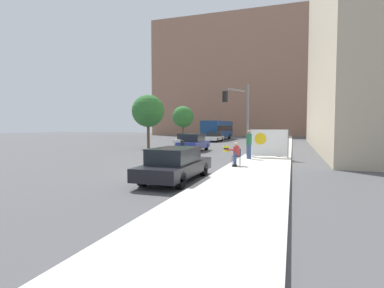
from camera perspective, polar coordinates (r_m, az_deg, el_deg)
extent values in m
plane|color=#4F4F51|center=(13.99, -2.49, -5.77)|extent=(160.00, 160.00, 0.00)
cube|color=beige|center=(28.02, 15.08, -1.11)|extent=(3.27, 90.00, 0.15)
cube|color=#936B56|center=(74.22, 13.29, 12.38)|extent=(52.00, 12.00, 27.79)
cube|color=tan|center=(34.34, 31.19, 16.66)|extent=(10.00, 32.00, 20.76)
cylinder|color=#474C56|center=(15.85, 7.65, -3.30)|extent=(0.03, 0.03, 0.47)
cylinder|color=#474C56|center=(15.79, 8.97, -3.33)|extent=(0.03, 0.03, 0.47)
cylinder|color=#474C56|center=(16.22, 7.90, -3.15)|extent=(0.03, 0.03, 0.47)
cylinder|color=#474C56|center=(16.15, 9.19, -3.18)|extent=(0.03, 0.03, 0.47)
cube|color=navy|center=(15.98, 8.44, -2.36)|extent=(0.40, 0.40, 0.02)
cube|color=navy|center=(16.14, 8.56, -1.59)|extent=(0.40, 0.02, 0.38)
cylinder|color=#334775|center=(15.81, 8.34, -2.05)|extent=(0.18, 0.42, 0.18)
cylinder|color=#334775|center=(15.64, 8.19, -3.39)|extent=(0.16, 0.16, 0.47)
cube|color=black|center=(15.61, 8.14, -4.10)|extent=(0.20, 0.28, 0.10)
cylinder|color=#B23333|center=(15.98, 8.46, -1.38)|extent=(0.34, 0.34, 0.52)
sphere|color=tan|center=(15.95, 8.48, -0.06)|extent=(0.22, 0.22, 0.22)
cylinder|color=#B23333|center=(15.96, 7.26, -1.09)|extent=(0.45, 0.09, 0.09)
cube|color=yellow|center=(15.99, 6.55, -0.90)|extent=(0.36, 0.02, 0.33)
cube|color=black|center=(15.98, 6.54, -0.91)|extent=(0.27, 0.01, 0.08)
cylinder|color=#334775|center=(19.50, 10.78, -1.45)|extent=(0.28, 0.28, 0.89)
cylinder|color=#236642|center=(19.45, 10.80, 0.89)|extent=(0.34, 0.34, 0.71)
sphere|color=tan|center=(19.43, 10.82, 2.28)|extent=(0.23, 0.23, 0.23)
cylinder|color=black|center=(21.34, 16.11, -1.14)|extent=(0.28, 0.28, 0.87)
cylinder|color=navy|center=(21.30, 16.15, 0.94)|extent=(0.34, 0.34, 0.69)
sphere|color=tan|center=(21.28, 16.17, 2.17)|extent=(0.23, 0.23, 0.23)
cylinder|color=slate|center=(20.54, 10.98, 0.14)|extent=(0.06, 0.06, 1.86)
cylinder|color=slate|center=(20.36, 17.86, 0.01)|extent=(0.06, 0.06, 1.86)
cube|color=white|center=(20.41, 14.41, 0.22)|extent=(2.46, 0.02, 1.76)
cylinder|color=yellow|center=(20.43, 12.90, 0.98)|extent=(0.77, 0.01, 0.77)
cylinder|color=slate|center=(22.06, 10.56, 4.54)|extent=(0.16, 0.16, 5.07)
cylinder|color=slate|center=(22.81, 8.41, 10.15)|extent=(1.02, 1.93, 0.11)
cube|color=black|center=(23.40, 6.31, 8.96)|extent=(0.40, 0.40, 0.84)
sphere|color=green|center=(23.38, 6.30, 8.28)|extent=(0.18, 0.18, 0.18)
cube|color=black|center=(12.30, -3.07, -4.60)|extent=(1.73, 4.72, 0.49)
cube|color=black|center=(12.07, -3.41, -2.15)|extent=(1.49, 2.46, 0.60)
cylinder|color=black|center=(13.96, -3.73, -4.47)|extent=(0.22, 0.64, 0.64)
cylinder|color=black|center=(13.46, 2.24, -4.76)|extent=(0.22, 0.64, 0.64)
cylinder|color=black|center=(11.33, -9.39, -6.35)|extent=(0.22, 0.64, 0.64)
cylinder|color=black|center=(10.72, -2.21, -6.87)|extent=(0.22, 0.64, 0.64)
cube|color=navy|center=(26.65, 0.33, -0.16)|extent=(1.80, 4.33, 0.59)
cube|color=black|center=(26.46, 0.22, 1.19)|extent=(1.55, 2.25, 0.68)
cylinder|color=black|center=(28.19, -0.34, -0.46)|extent=(0.22, 0.64, 0.64)
cylinder|color=black|center=(27.72, 2.76, -0.53)|extent=(0.22, 0.64, 0.64)
cylinder|color=black|center=(25.67, -2.29, -0.85)|extent=(0.22, 0.64, 0.64)
cylinder|color=black|center=(25.15, 1.09, -0.94)|extent=(0.22, 0.64, 0.64)
cube|color=white|center=(33.57, -0.76, 0.52)|extent=(1.84, 4.45, 0.52)
cube|color=black|center=(33.38, -0.86, 1.49)|extent=(1.58, 2.31, 0.62)
cylinder|color=black|center=(35.15, -1.26, 0.31)|extent=(0.22, 0.64, 0.64)
cylinder|color=black|center=(34.63, 1.26, 0.26)|extent=(0.22, 0.64, 0.64)
cylinder|color=black|center=(32.57, -2.91, 0.06)|extent=(0.22, 0.64, 0.64)
cylinder|color=black|center=(32.01, -0.21, 0.00)|extent=(0.22, 0.64, 0.64)
cube|color=white|center=(42.72, 4.23, 1.13)|extent=(1.80, 4.66, 0.51)
cube|color=black|center=(42.52, 4.17, 1.87)|extent=(1.55, 2.42, 0.61)
cylinder|color=black|center=(44.32, 3.71, 0.95)|extent=(0.22, 0.64, 0.64)
cylinder|color=black|center=(43.95, 5.69, 0.92)|extent=(0.22, 0.64, 0.64)
cylinder|color=black|center=(41.54, 2.68, 0.79)|extent=(0.22, 0.64, 0.64)
cylinder|color=black|center=(41.14, 4.79, 0.75)|extent=(0.22, 0.64, 0.64)
cube|color=navy|center=(49.05, 4.97, 2.84)|extent=(2.58, 11.73, 2.60)
cube|color=black|center=(49.04, 4.97, 3.01)|extent=(2.60, 11.15, 0.85)
cylinder|color=black|center=(52.88, 4.70, 1.56)|extent=(0.30, 1.04, 1.04)
cylinder|color=black|center=(52.38, 7.12, 1.53)|extent=(0.30, 1.04, 1.04)
cylinder|color=black|center=(45.85, 2.51, 1.29)|extent=(0.30, 1.04, 1.04)
cylinder|color=black|center=(45.27, 5.28, 1.25)|extent=(0.30, 1.04, 1.04)
cube|color=black|center=(22.10, -1.82, -1.13)|extent=(0.24, 0.91, 0.32)
cylinder|color=black|center=(22.03, -1.87, -0.27)|extent=(0.28, 0.28, 0.54)
sphere|color=black|center=(22.01, -1.87, 0.47)|extent=(0.24, 0.24, 0.24)
cylinder|color=black|center=(22.82, -1.15, -1.43)|extent=(0.10, 0.60, 0.60)
cylinder|color=black|center=(21.40, -2.53, -1.76)|extent=(0.10, 0.60, 0.60)
cylinder|color=brown|center=(30.60, -8.32, 1.67)|extent=(0.28, 0.28, 2.63)
sphere|color=#2D6B2D|center=(30.62, -8.36, 6.26)|extent=(3.26, 3.26, 3.26)
cylinder|color=brown|center=(42.26, -1.73, 2.10)|extent=(0.28, 0.28, 2.50)
sphere|color=#2D6B2D|center=(42.27, -1.74, 5.22)|extent=(3.00, 3.00, 3.00)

